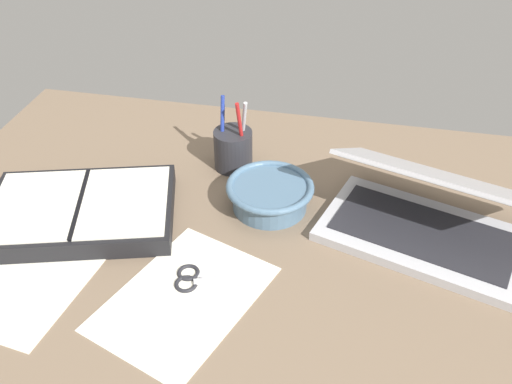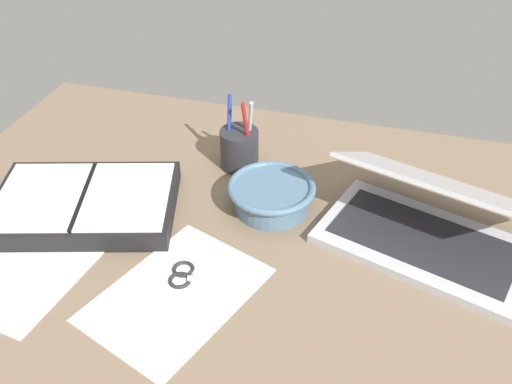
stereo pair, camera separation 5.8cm
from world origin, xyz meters
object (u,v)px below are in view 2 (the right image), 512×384
object	(u,v)px
pen_cup	(239,148)
scissors	(191,275)
planner	(85,203)
bowl	(271,195)
laptop	(430,223)

from	to	relation	value
pen_cup	scissors	size ratio (longest dim) A/B	1.23
pen_cup	planner	size ratio (longest dim) A/B	0.42
bowl	planner	world-z (taller)	bowl
pen_cup	planner	xyz separation A→B (cm)	(-23.93, -23.31, -2.54)
pen_cup	planner	distance (cm)	33.50
bowl	pen_cup	size ratio (longest dim) A/B	1.03
bowl	scissors	size ratio (longest dim) A/B	1.27
laptop	bowl	distance (cm)	29.71
laptop	bowl	world-z (taller)	laptop
planner	pen_cup	bearing A→B (deg)	27.94
bowl	planner	xyz separation A→B (cm)	(-34.20, -11.07, -1.11)
planner	scissors	distance (cm)	28.15
planner	scissors	size ratio (longest dim) A/B	2.93
bowl	pen_cup	distance (cm)	16.04
bowl	scissors	xyz separation A→B (cm)	(-8.35, -22.09, -2.78)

